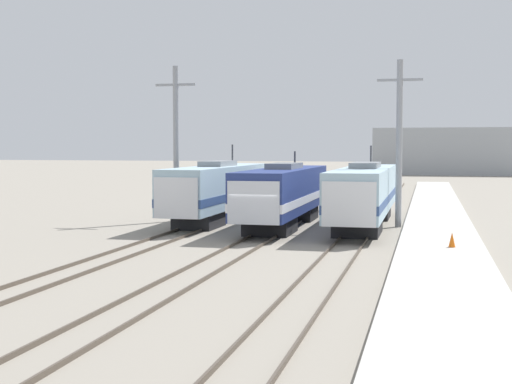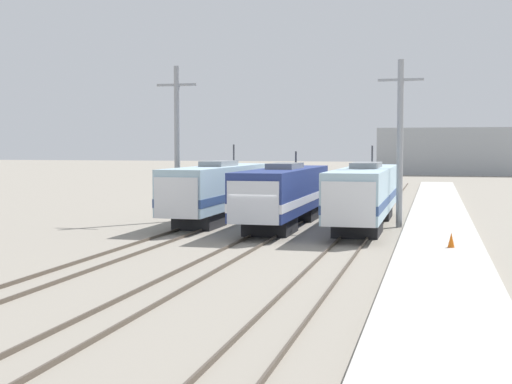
{
  "view_description": "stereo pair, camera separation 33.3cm",
  "coord_description": "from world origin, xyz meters",
  "px_view_note": "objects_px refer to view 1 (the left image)",
  "views": [
    {
      "loc": [
        8.68,
        -36.38,
        4.95
      ],
      "look_at": [
        -0.57,
        1.83,
        2.44
      ],
      "focal_mm": 50.0,
      "sensor_mm": 36.0,
      "label": 1
    },
    {
      "loc": [
        9.01,
        -36.3,
        4.95
      ],
      "look_at": [
        -0.57,
        1.83,
        2.44
      ],
      "focal_mm": 50.0,
      "sensor_mm": 36.0,
      "label": 2
    }
  ],
  "objects_px": {
    "locomotive_center": "(283,194)",
    "catenary_tower_left": "(176,141)",
    "locomotive_far_left": "(216,190)",
    "catenary_tower_right": "(399,141)",
    "locomotive_far_right": "(365,193)",
    "traffic_cone": "(452,240)"
  },
  "relations": [
    {
      "from": "locomotive_center",
      "to": "catenary_tower_left",
      "type": "height_order",
      "value": "catenary_tower_left"
    },
    {
      "from": "locomotive_far_left",
      "to": "catenary_tower_right",
      "type": "xyz_separation_m",
      "value": [
        11.8,
        -0.29,
        3.22
      ]
    },
    {
      "from": "locomotive_far_right",
      "to": "catenary_tower_left",
      "type": "distance_m",
      "value": 12.8
    },
    {
      "from": "locomotive_center",
      "to": "traffic_cone",
      "type": "bearing_deg",
      "value": -42.91
    },
    {
      "from": "catenary_tower_right",
      "to": "traffic_cone",
      "type": "relative_size",
      "value": 14.86
    },
    {
      "from": "locomotive_center",
      "to": "locomotive_far_left",
      "type": "bearing_deg",
      "value": 158.85
    },
    {
      "from": "catenary_tower_right",
      "to": "locomotive_far_right",
      "type": "bearing_deg",
      "value": -176.21
    },
    {
      "from": "locomotive_far_left",
      "to": "locomotive_center",
      "type": "xyz_separation_m",
      "value": [
        4.87,
        -1.88,
        -0.04
      ]
    },
    {
      "from": "locomotive_far_left",
      "to": "catenary_tower_right",
      "type": "height_order",
      "value": "catenary_tower_right"
    },
    {
      "from": "locomotive_far_right",
      "to": "traffic_cone",
      "type": "relative_size",
      "value": 27.69
    },
    {
      "from": "catenary_tower_right",
      "to": "traffic_cone",
      "type": "xyz_separation_m",
      "value": [
        2.87,
        -10.71,
        -4.62
      ]
    },
    {
      "from": "catenary_tower_left",
      "to": "traffic_cone",
      "type": "height_order",
      "value": "catenary_tower_left"
    },
    {
      "from": "locomotive_far_right",
      "to": "catenary_tower_left",
      "type": "relative_size",
      "value": 1.86
    },
    {
      "from": "traffic_cone",
      "to": "catenary_tower_left",
      "type": "bearing_deg",
      "value": 148.26
    },
    {
      "from": "locomotive_far_left",
      "to": "traffic_cone",
      "type": "height_order",
      "value": "locomotive_far_left"
    },
    {
      "from": "locomotive_far_right",
      "to": "traffic_cone",
      "type": "height_order",
      "value": "locomotive_far_right"
    },
    {
      "from": "traffic_cone",
      "to": "locomotive_far_right",
      "type": "bearing_deg",
      "value": 114.99
    },
    {
      "from": "catenary_tower_left",
      "to": "catenary_tower_right",
      "type": "height_order",
      "value": "same"
    },
    {
      "from": "locomotive_center",
      "to": "catenary_tower_right",
      "type": "distance_m",
      "value": 7.82
    },
    {
      "from": "catenary_tower_right",
      "to": "locomotive_center",
      "type": "bearing_deg",
      "value": -167.01
    },
    {
      "from": "locomotive_far_right",
      "to": "traffic_cone",
      "type": "xyz_separation_m",
      "value": [
        4.93,
        -10.57,
        -1.39
      ]
    },
    {
      "from": "locomotive_center",
      "to": "catenary_tower_left",
      "type": "bearing_deg",
      "value": 167.98
    }
  ]
}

